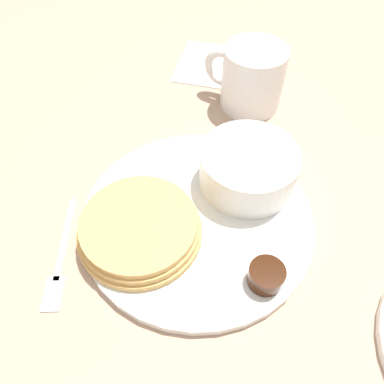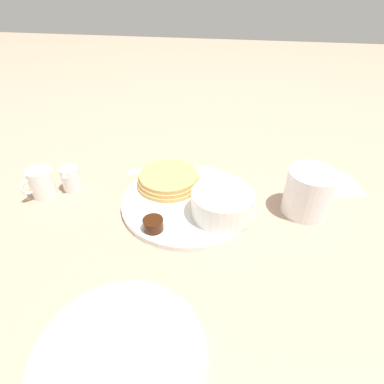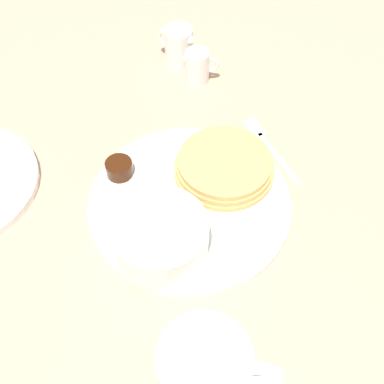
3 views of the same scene
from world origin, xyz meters
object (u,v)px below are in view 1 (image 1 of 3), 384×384
at_px(bowl, 248,167).
at_px(fork, 59,264).
at_px(coffee_mug, 251,78).
at_px(plate, 197,218).

distance_m(bowl, fork, 0.25).
bearing_deg(fork, bowl, 142.48).
bearing_deg(coffee_mug, plate, 5.29).
height_order(bowl, fork, bowl).
bearing_deg(plate, fork, -43.72).
bearing_deg(bowl, fork, -37.52).
height_order(plate, bowl, bowl).
bearing_deg(bowl, plate, -24.82).
height_order(coffee_mug, fork, coffee_mug).
xyz_separation_m(plate, coffee_mug, (-0.24, -0.02, 0.04)).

